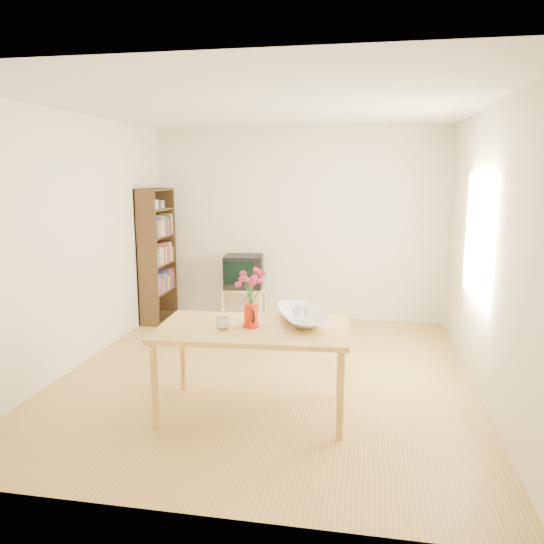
% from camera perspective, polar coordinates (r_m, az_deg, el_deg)
% --- Properties ---
extents(room, '(4.50, 4.50, 4.50)m').
position_cam_1_polar(room, '(5.08, -0.28, 2.73)').
color(room, '#A9823C').
rests_on(room, ground).
extents(table, '(1.61, 0.98, 0.75)m').
position_cam_1_polar(table, '(4.41, -2.04, -6.81)').
color(table, '#BF8F41').
rests_on(table, ground).
extents(tv_stand, '(0.60, 0.45, 0.46)m').
position_cam_1_polar(tv_stand, '(7.29, -3.06, -2.20)').
color(tv_stand, '#D5BC78').
rests_on(tv_stand, ground).
extents(bookshelf, '(0.28, 0.70, 1.80)m').
position_cam_1_polar(bookshelf, '(7.35, -12.23, 1.28)').
color(bookshelf, '#311F10').
rests_on(bookshelf, ground).
extents(pitcher, '(0.13, 0.20, 0.20)m').
position_cam_1_polar(pitcher, '(4.37, -2.27, -4.74)').
color(pitcher, red).
rests_on(pitcher, table).
extents(flowers, '(0.23, 0.23, 0.32)m').
position_cam_1_polar(flowers, '(4.30, -2.31, -1.39)').
color(flowers, '#D63265').
rests_on(flowers, pitcher).
extents(mug, '(0.16, 0.16, 0.09)m').
position_cam_1_polar(mug, '(4.34, -5.28, -5.50)').
color(mug, white).
rests_on(mug, table).
extents(bowl, '(0.69, 0.69, 0.51)m').
position_cam_1_polar(bowl, '(4.50, 3.20, -2.19)').
color(bowl, white).
rests_on(bowl, table).
extents(teacup_a, '(0.11, 0.11, 0.07)m').
position_cam_1_polar(teacup_a, '(4.51, 2.69, -2.73)').
color(teacup_a, white).
rests_on(teacup_a, bowl).
extents(teacup_b, '(0.10, 0.10, 0.06)m').
position_cam_1_polar(teacup_b, '(4.52, 3.80, -2.77)').
color(teacup_b, white).
rests_on(teacup_b, bowl).
extents(television, '(0.56, 0.53, 0.44)m').
position_cam_1_polar(television, '(7.24, -3.05, 0.12)').
color(television, black).
rests_on(television, tv_stand).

